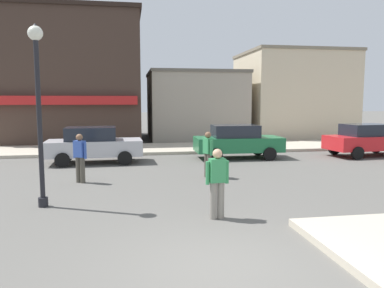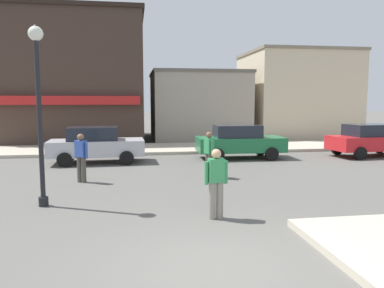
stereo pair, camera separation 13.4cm
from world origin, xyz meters
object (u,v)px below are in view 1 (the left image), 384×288
at_px(lamp_post, 38,89).
at_px(pedestrian_crossing_near, 217,181).
at_px(parked_car_second, 237,141).
at_px(pedestrian_crossing_far, 208,153).
at_px(parked_car_nearest, 94,144).
at_px(pedestrian_kerb_side, 80,157).
at_px(parked_car_third, 367,139).

bearing_deg(lamp_post, pedestrian_crossing_near, -21.98).
distance_m(parked_car_second, pedestrian_crossing_far, 4.64).
bearing_deg(lamp_post, pedestrian_crossing_far, 30.52).
distance_m(lamp_post, pedestrian_crossing_near, 4.93).
xyz_separation_m(parked_car_second, pedestrian_crossing_far, (-2.26, -4.06, 0.06)).
bearing_deg(lamp_post, parked_car_nearest, 84.21).
height_order(lamp_post, pedestrian_crossing_near, lamp_post).
bearing_deg(parked_car_nearest, pedestrian_crossing_near, -67.41).
xyz_separation_m(parked_car_second, pedestrian_crossing_near, (-3.01, -8.61, 0.06)).
bearing_deg(pedestrian_crossing_far, parked_car_nearest, 138.13).
bearing_deg(pedestrian_kerb_side, pedestrian_crossing_far, 1.88).
height_order(lamp_post, pedestrian_crossing_far, lamp_post).
distance_m(lamp_post, parked_car_second, 10.19).
distance_m(lamp_post, parked_car_nearest, 7.04).
distance_m(parked_car_nearest, pedestrian_crossing_far, 5.67).
bearing_deg(parked_car_second, pedestrian_kerb_side, -147.41).
bearing_deg(parked_car_third, parked_car_nearest, 179.73).
relative_size(parked_car_second, parked_car_third, 0.97).
bearing_deg(parked_car_second, pedestrian_crossing_far, -119.12).
relative_size(lamp_post, parked_car_second, 1.13).
relative_size(pedestrian_crossing_far, pedestrian_kerb_side, 1.00).
height_order(lamp_post, parked_car_nearest, lamp_post).
relative_size(parked_car_second, pedestrian_crossing_near, 2.51).
xyz_separation_m(lamp_post, parked_car_nearest, (0.68, 6.67, -2.15)).
distance_m(pedestrian_crossing_near, pedestrian_crossing_far, 4.62).
bearing_deg(pedestrian_crossing_near, parked_car_third, 41.25).
height_order(parked_car_nearest, parked_car_third, same).
distance_m(parked_car_second, pedestrian_kerb_side, 7.79).
relative_size(parked_car_third, pedestrian_crossing_near, 2.57).
relative_size(lamp_post, pedestrian_crossing_far, 2.82).
relative_size(lamp_post, parked_car_nearest, 1.12).
distance_m(parked_car_nearest, parked_car_third, 12.91).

